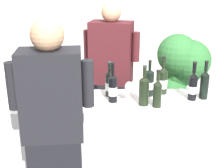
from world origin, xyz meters
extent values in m
cube|color=beige|center=(0.00, 2.60, 1.40)|extent=(8.00, 0.10, 2.80)
cube|color=white|center=(0.00, 0.00, 0.46)|extent=(2.07, 0.53, 0.92)
cylinder|color=black|center=(0.43, -0.15, 1.01)|extent=(0.07, 0.07, 0.19)
cone|color=black|center=(0.43, -0.15, 1.13)|extent=(0.07, 0.07, 0.04)
cylinder|color=black|center=(0.43, -0.15, 1.19)|extent=(0.03, 0.03, 0.07)
cylinder|color=black|center=(0.43, -0.15, 1.23)|extent=(0.04, 0.04, 0.01)
cylinder|color=black|center=(0.04, 0.11, 1.02)|extent=(0.07, 0.07, 0.20)
cone|color=black|center=(0.04, 0.11, 1.13)|extent=(0.07, 0.07, 0.03)
cylinder|color=black|center=(0.04, 0.11, 1.19)|extent=(0.03, 0.03, 0.07)
cylinder|color=#333338|center=(0.04, 0.11, 1.23)|extent=(0.03, 0.03, 0.01)
cylinder|color=silver|center=(0.04, 0.11, 1.01)|extent=(0.07, 0.07, 0.07)
cylinder|color=black|center=(-0.61, -0.11, 1.02)|extent=(0.07, 0.07, 0.20)
cone|color=black|center=(-0.61, -0.11, 1.13)|extent=(0.07, 0.07, 0.03)
cylinder|color=black|center=(-0.61, -0.11, 1.19)|extent=(0.03, 0.03, 0.10)
cylinder|color=#333338|center=(-0.61, -0.11, 1.25)|extent=(0.03, 0.03, 0.01)
cylinder|color=silver|center=(-0.61, -0.11, 1.01)|extent=(0.07, 0.07, 0.07)
cylinder|color=black|center=(0.40, 0.11, 1.03)|extent=(0.08, 0.08, 0.22)
cone|color=black|center=(0.40, 0.11, 1.15)|extent=(0.08, 0.08, 0.03)
cylinder|color=black|center=(0.40, 0.11, 1.20)|extent=(0.03, 0.03, 0.07)
cylinder|color=black|center=(0.40, 0.11, 1.24)|extent=(0.03, 0.03, 0.01)
cylinder|color=silver|center=(0.40, 0.11, 1.02)|extent=(0.08, 0.08, 0.07)
cylinder|color=black|center=(0.07, -0.03, 1.03)|extent=(0.08, 0.08, 0.22)
cone|color=black|center=(0.07, -0.03, 1.15)|extent=(0.08, 0.08, 0.03)
cylinder|color=black|center=(0.07, -0.03, 1.21)|extent=(0.03, 0.03, 0.09)
cylinder|color=black|center=(0.07, -0.03, 1.26)|extent=(0.03, 0.03, 0.01)
cylinder|color=white|center=(0.07, -0.03, 1.02)|extent=(0.08, 0.08, 0.08)
cylinder|color=black|center=(-0.34, 0.04, 1.02)|extent=(0.07, 0.07, 0.21)
cone|color=black|center=(-0.34, 0.04, 1.15)|extent=(0.07, 0.07, 0.04)
cylinder|color=black|center=(-0.34, 0.04, 1.21)|extent=(0.03, 0.03, 0.09)
cylinder|color=black|center=(-0.34, 0.04, 1.26)|extent=(0.03, 0.03, 0.01)
cylinder|color=silver|center=(-0.34, 0.04, 1.01)|extent=(0.07, 0.07, 0.06)
cylinder|color=black|center=(0.53, 0.16, 1.02)|extent=(0.08, 0.08, 0.21)
cone|color=black|center=(0.53, 0.16, 1.15)|extent=(0.08, 0.08, 0.04)
cylinder|color=black|center=(0.53, 0.16, 1.21)|extent=(0.03, 0.03, 0.09)
cylinder|color=black|center=(0.53, 0.16, 1.26)|extent=(0.03, 0.03, 0.01)
cylinder|color=silver|center=(0.53, 0.16, 1.01)|extent=(0.08, 0.08, 0.08)
cylinder|color=black|center=(-0.54, 0.00, 1.02)|extent=(0.07, 0.07, 0.21)
cone|color=black|center=(-0.54, 0.00, 1.15)|extent=(0.07, 0.07, 0.03)
cylinder|color=black|center=(-0.54, 0.00, 1.21)|extent=(0.03, 0.03, 0.09)
cylinder|color=maroon|center=(-0.54, 0.00, 1.26)|extent=(0.03, 0.03, 0.01)
cylinder|color=black|center=(-0.29, -0.08, 1.01)|extent=(0.07, 0.07, 0.18)
cone|color=black|center=(-0.29, -0.08, 1.12)|extent=(0.07, 0.07, 0.04)
cylinder|color=black|center=(-0.29, -0.08, 1.18)|extent=(0.03, 0.03, 0.08)
cylinder|color=black|center=(-0.29, -0.08, 1.23)|extent=(0.03, 0.03, 0.01)
cylinder|color=white|center=(-0.29, -0.08, 1.00)|extent=(0.07, 0.07, 0.05)
cylinder|color=black|center=(0.87, 0.03, 1.03)|extent=(0.08, 0.08, 0.21)
cone|color=black|center=(0.87, 0.03, 1.15)|extent=(0.08, 0.08, 0.04)
cylinder|color=black|center=(0.87, 0.03, 1.21)|extent=(0.03, 0.03, 0.08)
cylinder|color=black|center=(0.87, 0.03, 1.25)|extent=(0.03, 0.03, 0.01)
cylinder|color=black|center=(0.76, 0.00, 1.02)|extent=(0.07, 0.07, 0.21)
cone|color=black|center=(0.76, 0.00, 1.15)|extent=(0.07, 0.07, 0.04)
cylinder|color=black|center=(0.76, 0.00, 1.21)|extent=(0.03, 0.03, 0.08)
cylinder|color=black|center=(0.76, 0.00, 1.25)|extent=(0.04, 0.04, 0.01)
cylinder|color=silver|center=(0.76, 0.00, 1.01)|extent=(0.07, 0.07, 0.06)
cylinder|color=black|center=(0.33, -0.10, 1.03)|extent=(0.08, 0.08, 0.22)
cone|color=black|center=(0.33, -0.10, 1.15)|extent=(0.08, 0.08, 0.03)
cylinder|color=black|center=(0.33, -0.10, 1.21)|extent=(0.03, 0.03, 0.08)
cylinder|color=#333338|center=(0.33, -0.10, 1.26)|extent=(0.03, 0.03, 0.01)
cylinder|color=silver|center=(0.20, -0.07, 0.92)|extent=(0.07, 0.07, 0.00)
cylinder|color=silver|center=(0.20, -0.07, 0.97)|extent=(0.01, 0.01, 0.10)
ellipsoid|color=silver|center=(0.20, -0.07, 1.06)|extent=(0.07, 0.07, 0.10)
ellipsoid|color=maroon|center=(0.20, -0.07, 1.05)|extent=(0.06, 0.06, 0.03)
cylinder|color=silver|center=(-0.87, 0.03, 1.02)|extent=(0.23, 0.23, 0.21)
torus|color=silver|center=(-0.87, 0.03, 1.13)|extent=(0.24, 0.24, 0.01)
cube|color=black|center=(0.07, 0.62, 0.43)|extent=(0.43, 0.33, 0.86)
cube|color=#47191E|center=(0.07, 0.62, 1.18)|extent=(0.47, 0.34, 0.64)
sphere|color=tan|center=(0.07, 0.62, 1.59)|extent=(0.20, 0.20, 0.20)
cylinder|color=#47191E|center=(0.31, 0.56, 1.26)|extent=(0.08, 0.08, 0.30)
cylinder|color=#47191E|center=(-0.18, 0.69, 1.26)|extent=(0.08, 0.08, 0.30)
cube|color=black|center=(-0.36, -0.58, 1.20)|extent=(0.43, 0.27, 0.62)
sphere|color=tan|center=(-0.36, -0.58, 1.61)|extent=(0.22, 0.22, 0.22)
cylinder|color=black|center=(-0.60, -0.60, 1.28)|extent=(0.08, 0.08, 0.32)
cylinder|color=black|center=(-0.11, -0.56, 1.28)|extent=(0.08, 0.08, 0.32)
cylinder|color=brown|center=(0.86, 0.94, 0.15)|extent=(0.28, 0.28, 0.30)
sphere|color=#2D6B33|center=(0.96, 0.87, 1.03)|extent=(0.46, 0.46, 0.46)
sphere|color=#2D6B33|center=(0.78, 0.95, 0.65)|extent=(0.38, 0.38, 0.38)
sphere|color=#2D6B33|center=(0.89, 0.96, 1.04)|extent=(0.40, 0.40, 0.40)
sphere|color=#2D6B33|center=(0.82, 0.89, 1.09)|extent=(0.46, 0.46, 0.46)
sphere|color=#2D6B33|center=(0.96, 0.99, 0.88)|extent=(0.38, 0.38, 0.38)
sphere|color=#2D6B33|center=(0.87, 0.99, 0.87)|extent=(0.40, 0.40, 0.40)
cylinder|color=#4C3823|center=(0.86, 0.94, 0.60)|extent=(0.05, 0.05, 0.60)
camera|label=1|loc=(0.01, -2.54, 1.99)|focal=50.63mm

